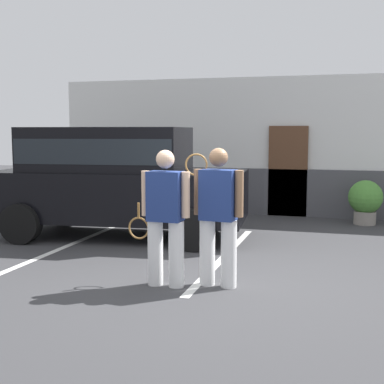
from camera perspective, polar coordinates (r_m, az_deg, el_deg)
name	(u,v)px	position (r m, az deg, el deg)	size (l,w,h in m)	color
ground_plane	(202,282)	(7.06, 1.07, -9.71)	(40.00, 40.00, 0.00)	#38383A
parking_stripe_0	(68,246)	(9.46, -13.25, -5.66)	(0.12, 4.40, 0.01)	silver
parking_stripe_1	(224,256)	(8.47, 3.52, -6.92)	(0.12, 4.40, 0.01)	silver
house_frontage	(268,150)	(12.73, 8.24, 4.46)	(10.37, 0.40, 3.24)	white
parked_suv	(116,176)	(9.99, -8.23, 1.72)	(4.76, 2.52, 2.05)	black
tennis_player_man	(165,216)	(6.72, -2.91, -2.64)	(0.90, 0.29, 1.75)	white
tennis_player_woman	(218,215)	(6.71, 2.81, -2.46)	(0.79, 0.32, 1.77)	white
potted_plant_by_porch	(365,200)	(11.82, 18.20, -0.82)	(0.72, 0.72, 0.95)	gray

